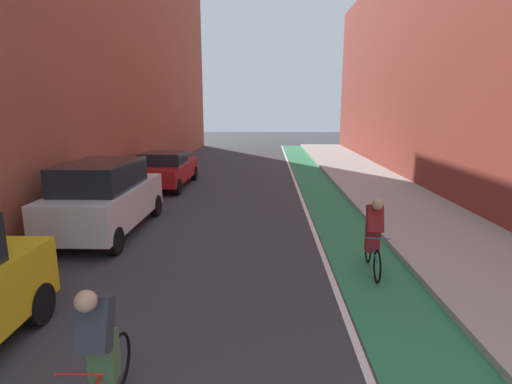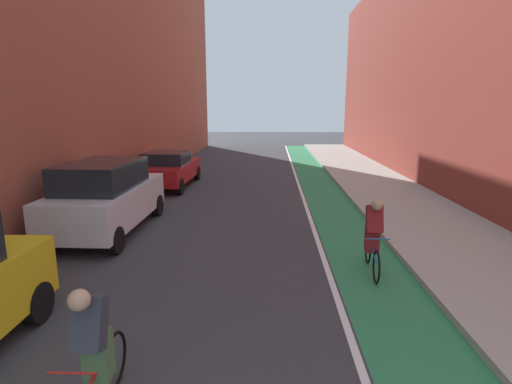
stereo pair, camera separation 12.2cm
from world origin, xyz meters
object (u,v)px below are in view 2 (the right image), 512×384
(cyclist_mid, at_px, (373,235))
(parked_suv_white, at_px, (106,196))
(parked_sedan_red, at_px, (168,169))
(cyclist_lead, at_px, (94,348))

(cyclist_mid, bearing_deg, parked_suv_white, 159.53)
(parked_sedan_red, xyz_separation_m, cyclist_lead, (2.61, -13.06, 0.07))
(parked_sedan_red, relative_size, cyclist_lead, 2.53)
(parked_suv_white, xyz_separation_m, parked_sedan_red, (-0.00, 6.45, -0.23))
(parked_sedan_red, bearing_deg, parked_suv_white, -89.99)
(parked_sedan_red, bearing_deg, cyclist_mid, -53.48)
(cyclist_lead, bearing_deg, cyclist_mid, 46.11)
(parked_suv_white, xyz_separation_m, cyclist_lead, (2.61, -6.61, -0.17))
(parked_suv_white, height_order, cyclist_lead, parked_suv_white)
(parked_suv_white, distance_m, parked_sedan_red, 6.45)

